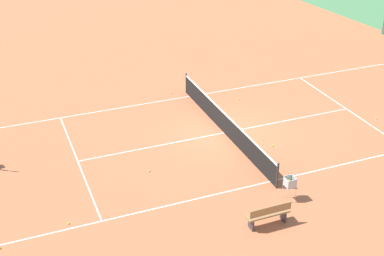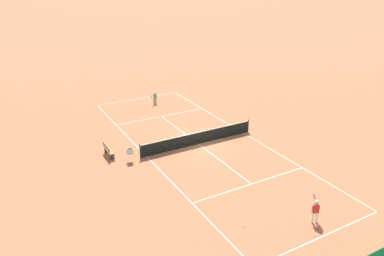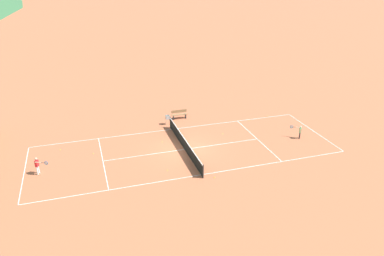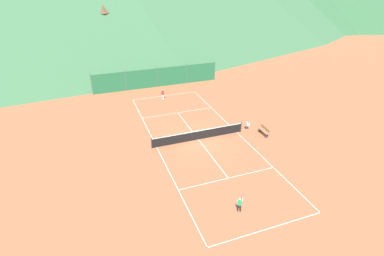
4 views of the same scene
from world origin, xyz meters
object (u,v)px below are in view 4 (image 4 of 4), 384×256
(tennis_ball_alley_left, at_px, (164,134))
(tennis_ball_mid_court, at_px, (278,175))
(tennis_ball_service_box, at_px, (210,130))
(ball_hopper, at_px, (247,124))
(player_far_baseline, at_px, (240,203))
(tennis_ball_by_net_right, at_px, (152,152))
(tennis_ball_by_net_left, at_px, (187,109))
(tennis_net, at_px, (198,135))
(alpine_chalet, at_px, (102,22))
(tennis_ball_near_corner, at_px, (234,157))
(tennis_ball_alley_right, at_px, (301,191))
(tennis_ball_far_corner, at_px, (192,99))
(courtside_bench, at_px, (264,131))
(player_near_baseline, at_px, (163,94))

(tennis_ball_alley_left, bearing_deg, tennis_ball_mid_court, -55.14)
(tennis_ball_service_box, xyz_separation_m, ball_hopper, (3.49, -1.32, 0.63))
(tennis_ball_mid_court, bearing_deg, player_far_baseline, -153.33)
(player_far_baseline, bearing_deg, tennis_ball_service_box, 76.44)
(tennis_ball_by_net_right, relative_size, tennis_ball_by_net_left, 1.00)
(tennis_ball_by_net_right, distance_m, tennis_ball_mid_court, 10.90)
(tennis_net, height_order, player_far_baseline, player_far_baseline)
(ball_hopper, bearing_deg, tennis_ball_by_net_right, -175.31)
(tennis_ball_by_net_right, height_order, alpine_chalet, alpine_chalet)
(tennis_ball_near_corner, xyz_separation_m, tennis_ball_by_net_left, (-0.40, 11.01, 0.00))
(tennis_ball_alley_right, bearing_deg, tennis_ball_near_corner, 113.84)
(player_far_baseline, bearing_deg, tennis_ball_by_net_left, 82.31)
(tennis_net, distance_m, tennis_ball_alley_left, 3.56)
(tennis_ball_alley_right, distance_m, alpine_chalet, 47.81)
(tennis_ball_by_net_right, bearing_deg, tennis_ball_far_corner, 53.38)
(player_far_baseline, xyz_separation_m, tennis_ball_by_net_right, (-3.85, 9.08, -0.63))
(tennis_ball_alley_right, xyz_separation_m, tennis_ball_by_net_left, (-2.91, 16.69, 0.00))
(tennis_net, relative_size, alpine_chalet, 0.71)
(tennis_ball_mid_court, bearing_deg, tennis_ball_alley_left, 124.86)
(tennis_ball_far_corner, height_order, tennis_ball_mid_court, same)
(player_far_baseline, relative_size, tennis_ball_alley_left, 17.19)
(tennis_ball_near_corner, bearing_deg, courtside_bench, 29.90)
(courtside_bench, bearing_deg, alpine_chalet, 105.96)
(tennis_ball_far_corner, xyz_separation_m, tennis_ball_service_box, (-1.04, -8.08, 0.00))
(tennis_ball_by_net_right, distance_m, alpine_chalet, 38.15)
(tennis_ball_alley_right, distance_m, tennis_ball_near_corner, 6.21)
(tennis_ball_alley_right, bearing_deg, tennis_ball_service_box, 102.62)
(tennis_ball_alley_left, relative_size, courtside_bench, 0.04)
(tennis_ball_far_corner, distance_m, tennis_ball_service_box, 8.14)
(player_far_baseline, relative_size, alpine_chalet, 0.09)
(tennis_ball_service_box, bearing_deg, tennis_ball_mid_court, -77.04)
(tennis_ball_near_corner, xyz_separation_m, tennis_ball_alley_left, (-4.60, 6.10, 0.00))
(tennis_ball_by_net_right, xyz_separation_m, tennis_ball_service_box, (6.56, 2.15, 0.00))
(tennis_ball_service_box, height_order, courtside_bench, courtside_bench)
(tennis_ball_mid_court, bearing_deg, ball_hopper, 79.05)
(player_near_baseline, bearing_deg, tennis_ball_alley_left, -104.75)
(courtside_bench, bearing_deg, tennis_net, 167.95)
(tennis_net, distance_m, alpine_chalet, 37.62)
(player_near_baseline, xyz_separation_m, ball_hopper, (5.82, -10.80, -0.09))
(tennis_ball_by_net_left, relative_size, tennis_ball_alley_left, 1.00)
(tennis_net, xyz_separation_m, player_far_baseline, (-0.90, -9.84, 0.17))
(tennis_ball_by_net_left, relative_size, ball_hopper, 0.07)
(player_near_baseline, bearing_deg, player_far_baseline, -91.05)
(tennis_ball_by_net_left, bearing_deg, tennis_ball_mid_court, -80.32)
(tennis_net, xyz_separation_m, tennis_ball_by_net_right, (-4.76, -0.76, -0.47))
(courtside_bench, bearing_deg, ball_hopper, 126.41)
(tennis_ball_far_corner, bearing_deg, tennis_ball_alley_right, -85.71)
(player_far_baseline, bearing_deg, player_near_baseline, 88.95)
(tennis_net, distance_m, courtside_bench, 6.49)
(tennis_ball_mid_court, bearing_deg, tennis_net, 117.25)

